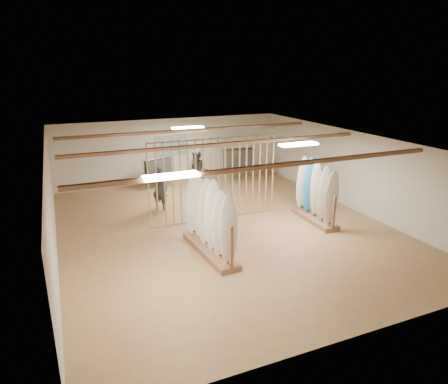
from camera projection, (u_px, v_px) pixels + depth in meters
name	position (u px, v px, depth m)	size (l,w,h in m)	color
floor	(224.00, 227.00, 12.86)	(12.00, 12.00, 0.00)	#AC8053
ceiling	(224.00, 141.00, 12.02)	(12.00, 12.00, 0.00)	gray
wall_back	(171.00, 150.00, 17.70)	(12.00, 12.00, 0.00)	beige
wall_front	(355.00, 274.00, 7.18)	(12.00, 12.00, 0.00)	beige
wall_left	(51.00, 207.00, 10.57)	(12.00, 12.00, 0.00)	beige
wall_right	(352.00, 170.00, 14.32)	(12.00, 12.00, 0.00)	beige
ceiling_slats	(224.00, 144.00, 12.04)	(9.50, 6.12, 0.10)	#916142
light_panels	(224.00, 143.00, 12.04)	(1.20, 0.35, 0.06)	white
bamboo_partition	(214.00, 180.00, 13.14)	(4.45, 0.05, 2.78)	tan
poster	(171.00, 146.00, 17.63)	(1.40, 0.03, 0.90)	teal
rack_left	(210.00, 229.00, 10.89)	(0.75, 2.65, 2.11)	#916142
rack_right	(316.00, 202.00, 13.20)	(0.63, 2.12, 2.00)	#916142
clothing_rack_a	(159.00, 169.00, 16.70)	(1.22, 0.59, 1.34)	silver
clothing_rack_b	(239.00, 159.00, 17.72)	(1.46, 0.53, 1.57)	silver
shopper_a	(160.00, 185.00, 14.23)	(0.66, 0.45, 1.81)	#292931
shopper_b	(198.00, 169.00, 15.93)	(1.00, 0.78, 2.07)	#3F3731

